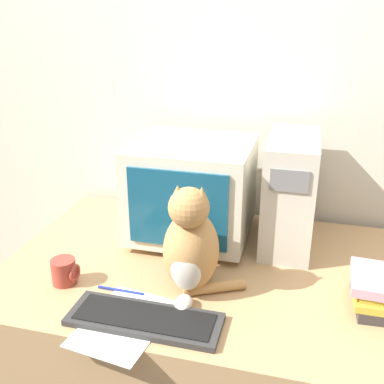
% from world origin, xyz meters
% --- Properties ---
extents(wall_back, '(7.00, 0.05, 2.50)m').
position_xyz_m(wall_back, '(0.00, 0.97, 1.25)').
color(wall_back, beige).
rests_on(wall_back, ground_plane).
extents(desk, '(1.39, 0.90, 0.76)m').
position_xyz_m(desk, '(0.00, 0.45, 0.38)').
color(desk, tan).
rests_on(desk, ground_plane).
extents(crt_monitor, '(0.43, 0.41, 0.37)m').
position_xyz_m(crt_monitor, '(-0.11, 0.65, 0.95)').
color(crt_monitor, beige).
rests_on(crt_monitor, desk).
extents(computer_tower, '(0.17, 0.39, 0.41)m').
position_xyz_m(computer_tower, '(0.25, 0.70, 0.96)').
color(computer_tower, beige).
rests_on(computer_tower, desk).
extents(keyboard, '(0.43, 0.15, 0.02)m').
position_xyz_m(keyboard, '(-0.11, 0.11, 0.77)').
color(keyboard, '#2D2D2D').
rests_on(keyboard, desk).
extents(cat, '(0.27, 0.27, 0.36)m').
position_xyz_m(cat, '(-0.02, 0.31, 0.91)').
color(cat, '#B7844C').
rests_on(cat, desk).
extents(book_stack, '(0.16, 0.20, 0.10)m').
position_xyz_m(book_stack, '(0.53, 0.36, 0.81)').
color(book_stack, '#383333').
rests_on(book_stack, desk).
extents(pen, '(0.15, 0.01, 0.01)m').
position_xyz_m(pen, '(-0.23, 0.23, 0.76)').
color(pen, navy).
rests_on(pen, desk).
extents(paper_sheet, '(0.25, 0.32, 0.00)m').
position_xyz_m(paper_sheet, '(-0.16, 0.09, 0.76)').
color(paper_sheet, white).
rests_on(paper_sheet, desk).
extents(mug, '(0.08, 0.08, 0.08)m').
position_xyz_m(mug, '(-0.42, 0.23, 0.80)').
color(mug, '#9E382D').
rests_on(mug, desk).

